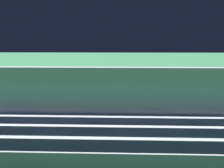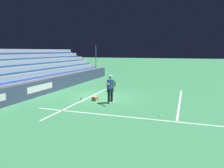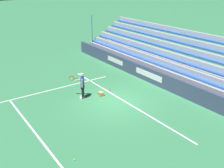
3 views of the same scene
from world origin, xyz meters
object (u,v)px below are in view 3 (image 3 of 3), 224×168
at_px(tennis_ball_toward_net, 75,160).
at_px(water_bottle, 109,90).
at_px(ball_box_cardboard, 101,94).
at_px(tennis_ball_midcourt, 138,95).
at_px(tennis_ball_near_player, 102,101).
at_px(tennis_player, 82,85).
at_px(tennis_ball_far_left, 25,100).
at_px(tennis_ball_stray_back, 27,94).

relative_size(tennis_ball_toward_net, water_bottle, 0.30).
bearing_deg(ball_box_cardboard, tennis_ball_midcourt, -124.42).
bearing_deg(tennis_ball_near_player, tennis_player, 33.62).
bearing_deg(tennis_ball_midcourt, ball_box_cardboard, 55.58).
bearing_deg(tennis_ball_far_left, ball_box_cardboard, -116.54).
height_order(tennis_ball_far_left, water_bottle, water_bottle).
height_order(ball_box_cardboard, tennis_ball_near_player, ball_box_cardboard).
xyz_separation_m(tennis_player, tennis_ball_stray_back, (2.58, 2.83, -0.86)).
xyz_separation_m(tennis_player, tennis_ball_far_left, (1.82, 3.23, -0.86)).
xyz_separation_m(ball_box_cardboard, water_bottle, (0.27, -0.88, -0.02)).
height_order(tennis_ball_midcourt, tennis_ball_far_left, same).
distance_m(tennis_ball_midcourt, water_bottle, 2.03).
bearing_deg(tennis_ball_far_left, water_bottle, -110.03).
bearing_deg(water_bottle, tennis_ball_toward_net, 133.70).
bearing_deg(water_bottle, tennis_ball_midcourt, -145.35).
xyz_separation_m(ball_box_cardboard, tennis_ball_toward_net, (-4.94, 4.57, -0.10)).
bearing_deg(tennis_player, water_bottle, -93.14).
distance_m(tennis_player, tennis_ball_midcourt, 3.79).
height_order(ball_box_cardboard, tennis_ball_stray_back, ball_box_cardboard).
height_order(tennis_ball_stray_back, tennis_ball_far_left, same).
bearing_deg(ball_box_cardboard, tennis_ball_stray_back, 53.59).
height_order(tennis_ball_near_player, tennis_ball_toward_net, same).
bearing_deg(ball_box_cardboard, tennis_ball_near_player, 150.15).
xyz_separation_m(tennis_ball_toward_net, tennis_ball_far_left, (7.15, -0.15, 0.00)).
xyz_separation_m(tennis_ball_stray_back, tennis_ball_midcourt, (-4.36, -6.06, 0.00)).
bearing_deg(tennis_ball_near_player, ball_box_cardboard, -29.85).
bearing_deg(tennis_ball_midcourt, tennis_ball_far_left, 60.83).
relative_size(tennis_player, tennis_ball_toward_net, 25.98).
bearing_deg(tennis_ball_toward_net, tennis_ball_near_player, -44.66).
xyz_separation_m(tennis_ball_stray_back, water_bottle, (-2.69, -4.91, 0.08)).
bearing_deg(water_bottle, tennis_player, 86.86).
distance_m(tennis_ball_toward_net, tennis_ball_far_left, 7.15).
bearing_deg(tennis_ball_stray_back, tennis_ball_midcourt, -125.75).
height_order(tennis_ball_midcourt, tennis_ball_toward_net, same).
distance_m(tennis_ball_stray_back, water_bottle, 5.60).
relative_size(tennis_ball_stray_back, tennis_ball_midcourt, 1.00).
xyz_separation_m(tennis_ball_far_left, water_bottle, (-1.93, -5.30, 0.08)).
relative_size(tennis_ball_stray_back, water_bottle, 0.30).
distance_m(tennis_player, tennis_ball_far_left, 3.81).
relative_size(tennis_player, tennis_ball_midcourt, 25.98).
distance_m(tennis_ball_far_left, water_bottle, 5.65).
bearing_deg(tennis_ball_far_left, tennis_ball_toward_net, 178.77).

